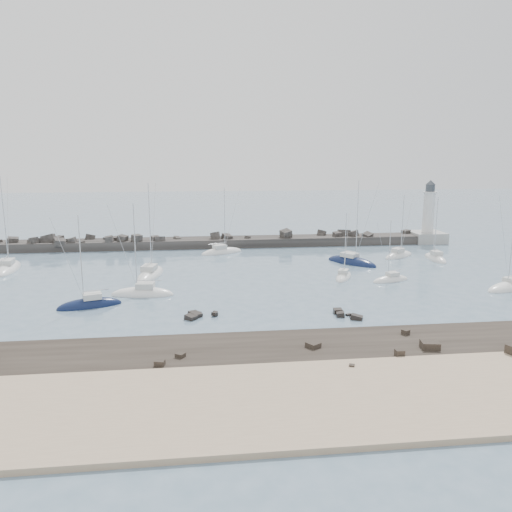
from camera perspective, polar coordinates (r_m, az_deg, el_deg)
The scene contains 18 objects.
ground at distance 70.94m, azimuth -2.88°, elevation -4.45°, with size 400.00×400.00×0.00m, color slate.
sand_strip at distance 41.26m, azimuth 0.27°, elevation -16.77°, with size 140.00×14.00×1.00m, color tan.
rock_shelf at distance 50.22m, azimuth -1.14°, elevation -11.36°, with size 140.00×12.00×1.82m.
rock_cluster_near at distance 61.84m, azimuth -6.96°, elevation -6.85°, with size 4.22×3.11×1.28m.
rock_cluster_far at distance 62.48m, azimuth 10.63°, elevation -6.78°, with size 3.26×3.89×1.20m.
breakwater at distance 107.81m, azimuth -8.78°, elevation 1.18°, with size 115.00×6.80×5.19m.
lighthouse at distance 118.99m, azimuth 19.01°, elevation 3.00°, with size 7.00×7.00×14.60m.
sailboat_1 at distance 95.67m, azimuth -26.50°, elevation -1.36°, with size 4.40×11.22×17.23m.
sailboat_2 at distance 69.00m, azimuth -18.47°, elevation -5.38°, with size 8.58×4.86×13.13m.
sailboat_3 at distance 83.28m, azimuth -11.98°, elevation -2.15°, with size 5.29×10.73×16.25m.
sailboat_4 at distance 100.30m, azimuth -3.93°, elevation 0.40°, with size 9.30×6.18×14.19m.
sailboat_5 at distance 72.35m, azimuth -12.83°, elevation -4.28°, with size 9.10×3.71×14.13m.
sailboat_6 at distance 81.63m, azimuth 9.97°, elevation -2.37°, with size 5.11×7.29×11.23m.
sailboat_7 at distance 92.58m, azimuth 10.87°, elevation -0.73°, with size 8.80×10.11×16.21m.
sailboat_8 at distance 81.16m, azimuth 15.14°, elevation -2.68°, with size 6.83×3.78×10.44m.
sailboat_9 at distance 99.84m, azimuth 19.80°, elevation -0.32°, with size 2.73×8.01×12.74m.
sailboat_10 at distance 83.09m, azimuth 27.12°, elevation -3.25°, with size 10.09×6.32×15.12m.
sailboat_11 at distance 100.41m, azimuth 15.99°, elevation -0.01°, with size 8.07×6.56×12.91m.
Camera 1 is at (-4.42, -68.03, 19.62)m, focal length 35.00 mm.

